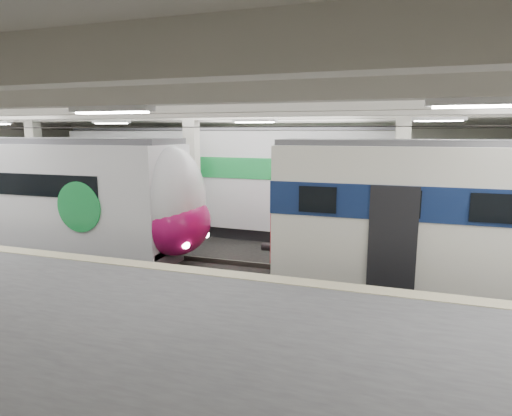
% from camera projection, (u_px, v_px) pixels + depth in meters
% --- Properties ---
extents(station_hall, '(36.00, 24.00, 5.75)m').
position_uv_depth(station_hall, '(212.00, 180.00, 11.87)').
color(station_hall, black).
rests_on(station_hall, ground).
extents(modern_emu, '(13.38, 2.76, 4.34)m').
position_uv_depth(modern_emu, '(56.00, 198.00, 15.90)').
color(modern_emu, silver).
rests_on(modern_emu, ground).
extents(far_train, '(15.21, 3.72, 4.77)m').
position_uv_depth(far_train, '(226.00, 178.00, 19.56)').
color(far_train, silver).
rests_on(far_train, ground).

